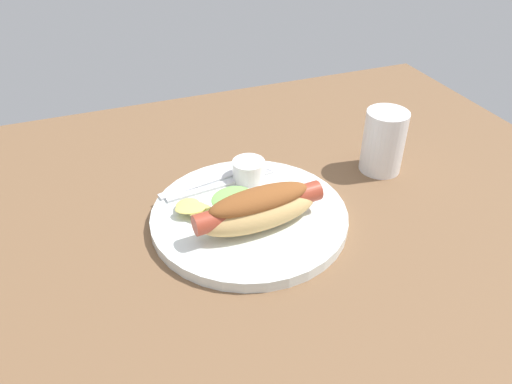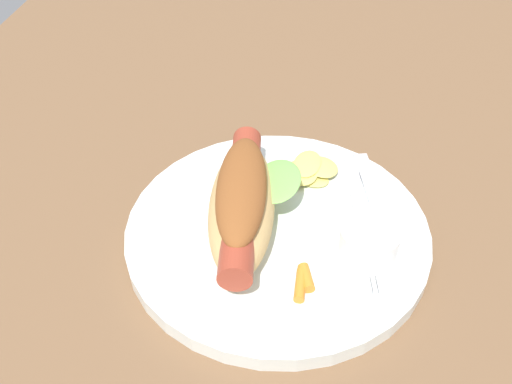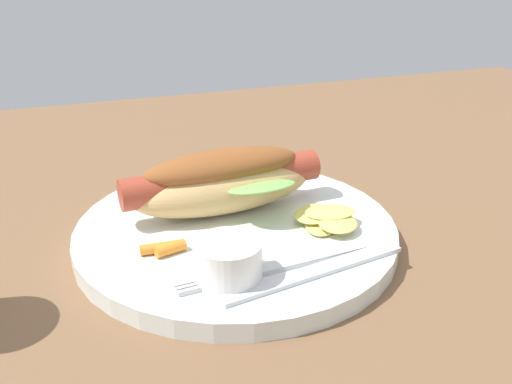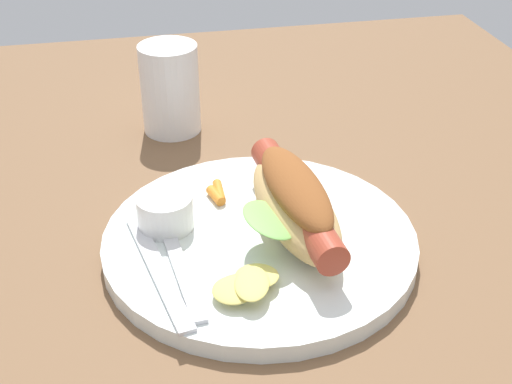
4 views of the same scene
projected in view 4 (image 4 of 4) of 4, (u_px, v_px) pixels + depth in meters
The scene contains 9 objects.
ground_plane at pixel (285, 279), 58.89cm from camera, with size 120.00×90.00×1.80cm, color brown.
plate at pixel (260, 241), 60.55cm from camera, with size 27.36×27.36×1.60cm, color white.
hot_dog at pixel (295, 202), 59.28cm from camera, with size 18.11×8.89×5.63cm.
sauce_ramekin at pixel (165, 212), 60.30cm from camera, with size 4.93×4.93×3.08cm, color white.
fork at pixel (177, 256), 57.20cm from camera, with size 16.90×3.06×0.40cm.
knife at pixel (158, 269), 55.74cm from camera, with size 15.49×1.40×0.36cm, color silver.
chips_pile at pixel (247, 283), 53.34cm from camera, with size 6.00×6.78×1.47cm.
carrot_garnish at pixel (217, 193), 64.85cm from camera, with size 3.61×1.67×0.93cm.
drinking_cup at pixel (170, 89), 77.61cm from camera, with size 6.57×6.57×10.18cm, color white.
Camera 4 is at (44.25, -11.55, 37.02)cm, focal length 48.49 mm.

